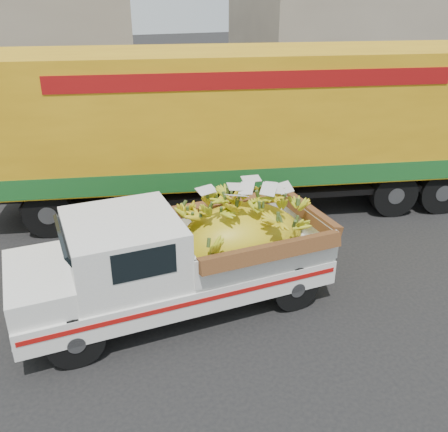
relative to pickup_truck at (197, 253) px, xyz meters
name	(u,v)px	position (x,y,z in m)	size (l,w,h in m)	color
ground	(211,327)	(-0.01, -0.77, -0.98)	(100.00, 100.00, 0.00)	black
curb	(137,181)	(-0.01, 6.08, -0.91)	(60.00, 0.25, 0.15)	gray
sidewalk	(125,158)	(-0.01, 8.18, -0.91)	(60.00, 4.00, 0.14)	gray
building_right	(382,30)	(13.99, 15.08, 2.02)	(14.00, 6.00, 6.00)	gray
pickup_truck	(197,253)	(0.00, 0.00, 0.00)	(5.33, 2.24, 1.83)	black
semi_trailer	(245,124)	(2.26, 3.63, 1.14)	(12.08, 4.77, 3.80)	black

